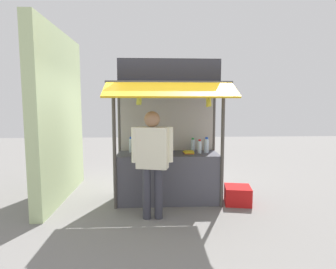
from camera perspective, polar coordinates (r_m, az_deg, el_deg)
ground_plane at (r=5.24m, az=0.00°, el=-13.58°), size 20.00×20.00×0.00m
stall_counter at (r=5.11m, az=0.00°, el=-8.89°), size 1.84×0.66×0.89m
stall_structure at (r=4.99m, az=-0.03°, el=3.07°), size 2.04×1.45×2.50m
water_bottle_front_right at (r=5.13m, az=8.01°, el=-2.27°), size 0.08×0.08×0.29m
water_bottle_front_left at (r=5.28m, az=5.17°, el=-2.17°), size 0.07×0.07×0.25m
water_bottle_far_left at (r=5.18m, az=-7.65°, el=-2.19°), size 0.08×0.08×0.29m
water_bottle_mid_left at (r=5.05m, az=6.57°, el=-2.55°), size 0.07×0.07×0.26m
magazine_stack_left at (r=5.00m, az=4.33°, el=-3.76°), size 0.20×0.27×0.05m
magazine_stack_right at (r=4.93m, az=-1.10°, el=-3.70°), size 0.25×0.31×0.08m
magazine_stack_far_right at (r=4.95m, az=-5.51°, el=-3.70°), size 0.24×0.30×0.07m
banana_bunch_inner_right at (r=4.50m, az=-6.05°, el=7.06°), size 0.11×0.11×0.26m
banana_bunch_inner_left at (r=4.58m, az=8.42°, el=6.69°), size 0.12×0.11×0.29m
vendor_person at (r=4.22m, az=-3.27°, el=-4.25°), size 0.64×0.32×1.68m
plastic_crate at (r=5.20m, az=14.27°, el=-12.10°), size 0.52×0.52×0.31m
neighbour_wall at (r=5.52m, az=-21.67°, el=3.51°), size 0.20×2.40×3.11m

